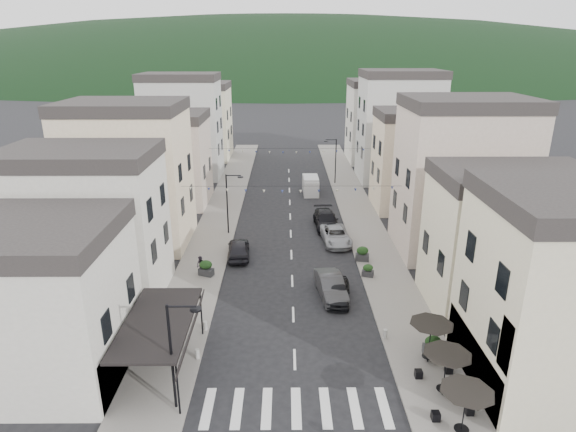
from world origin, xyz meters
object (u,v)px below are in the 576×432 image
Objects in this scene: delivery_van at (311,185)px; parked_car_b at (331,286)px; parked_car_c at (336,235)px; parked_car_e at (239,249)px; parked_car_a at (338,292)px; pedestrian_a at (168,312)px; parked_car_d at (326,220)px; pedestrian_b at (201,265)px.

parked_car_b is at bearing -90.40° from delivery_van.
parked_car_e is (-8.76, -3.12, 0.05)m from parked_car_c.
parked_car_b reaches higher than parked_car_e.
parked_car_a is 2.26× the size of pedestrian_a.
parked_car_b is 0.92× the size of parked_car_c.
pedestrian_a is at bearing -156.80° from parked_car_a.
parked_car_d is 1.21× the size of parked_car_e.
parked_car_c is at bearing -85.02° from parked_car_d.
parked_car_b is 14.06m from parked_car_d.
pedestrian_b reaches higher than parked_car_b.
delivery_van is (7.22, 19.16, 0.30)m from parked_car_e.
parked_car_d is 1.20× the size of delivery_van.
delivery_van is (-0.97, 12.08, 0.28)m from parked_car_d.
parked_car_d is 12.12m from delivery_van.
delivery_van is at bearing 62.52° from pedestrian_a.
parked_car_e is 20.47m from delivery_van.
parked_car_d is at bearing 93.42° from parked_car_c.
delivery_van reaches higher than parked_car_a.
parked_car_b is (-0.47, 0.67, 0.10)m from parked_car_a.
pedestrian_a is 1.18× the size of pedestrian_b.
parked_car_c is at bearing 92.38° from parked_car_a.
delivery_van reaches higher than parked_car_c.
pedestrian_b is at bearing 75.36° from pedestrian_a.
parked_car_d reaches higher than parked_car_c.
delivery_van reaches higher than parked_car_e.
parked_car_b is at bearing -102.42° from parked_car_c.
parked_car_a is at bearing -89.41° from delivery_van.
pedestrian_b reaches higher than parked_car_e.
parked_car_e is 11.50m from pedestrian_a.
parked_car_d is at bearing -86.21° from delivery_van.
pedestrian_a is at bearing -126.33° from parked_car_d.
pedestrian_b is at bearing 166.20° from parked_car_a.
parked_car_c reaches higher than parked_car_a.
pedestrian_b is (-10.87, -10.68, 0.09)m from parked_car_d.
pedestrian_b is (-10.55, 4.03, 0.19)m from parked_car_a.
parked_car_e is 4.49m from pedestrian_b.
parked_car_c is 16.12m from delivery_van.
delivery_van is at bearing 102.97° from pedestrian_b.
parked_car_a is 11.91m from pedestrian_a.
parked_car_c is 4.00m from parked_car_d.
pedestrian_b reaches higher than parked_car_d.
pedestrian_a is (-11.76, -18.00, 0.23)m from parked_car_d.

